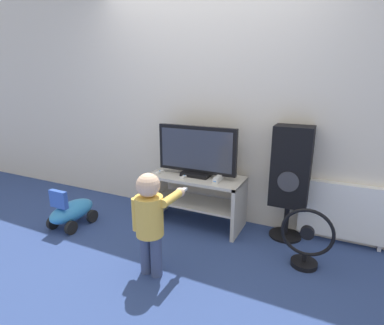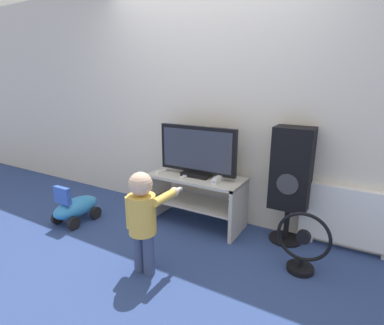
{
  "view_description": "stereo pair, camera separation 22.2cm",
  "coord_description": "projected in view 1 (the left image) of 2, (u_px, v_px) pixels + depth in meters",
  "views": [
    {
      "loc": [
        1.27,
        -2.49,
        1.52
      ],
      "look_at": [
        0.0,
        0.13,
        0.71
      ],
      "focal_mm": 28.0,
      "sensor_mm": 36.0,
      "label": 1
    },
    {
      "loc": [
        1.47,
        -2.38,
        1.52
      ],
      "look_at": [
        0.0,
        0.13,
        0.71
      ],
      "focal_mm": 28.0,
      "sensor_mm": 36.0,
      "label": 2
    }
  ],
  "objects": [
    {
      "name": "tv_stand",
      "position": [
        196.0,
        193.0,
        3.2
      ],
      "size": [
        1.01,
        0.44,
        0.54
      ],
      "color": "beige",
      "rests_on": "ground_plane"
    },
    {
      "name": "television",
      "position": [
        197.0,
        152.0,
        3.09
      ],
      "size": [
        0.86,
        0.2,
        0.53
      ],
      "color": "black",
      "rests_on": "tv_stand"
    },
    {
      "name": "child",
      "position": [
        150.0,
        216.0,
        2.31
      ],
      "size": [
        0.32,
        0.48,
        0.85
      ],
      "color": "#3F4C72",
      "rests_on": "ground_plane"
    },
    {
      "name": "speaker_tower",
      "position": [
        291.0,
        169.0,
        2.82
      ],
      "size": [
        0.35,
        0.31,
        1.11
      ],
      "color": "black",
      "rests_on": "ground_plane"
    },
    {
      "name": "ride_on_toy",
      "position": [
        71.0,
        211.0,
        3.18
      ],
      "size": [
        0.3,
        0.54,
        0.45
      ],
      "color": "#338CD1",
      "rests_on": "ground_plane"
    },
    {
      "name": "radiator",
      "position": [
        347.0,
        212.0,
        2.79
      ],
      "size": [
        0.85,
        0.08,
        0.6
      ],
      "color": "white",
      "rests_on": "ground_plane"
    },
    {
      "name": "remote_secondary",
      "position": [
        184.0,
        176.0,
        3.1
      ],
      "size": [
        0.04,
        0.13,
        0.03
      ],
      "color": "white",
      "rests_on": "tv_stand"
    },
    {
      "name": "floor_fan",
      "position": [
        306.0,
        241.0,
        2.47
      ],
      "size": [
        0.42,
        0.22,
        0.52
      ],
      "color": "black",
      "rests_on": "ground_plane"
    },
    {
      "name": "remote_primary",
      "position": [
        160.0,
        172.0,
        3.25
      ],
      "size": [
        0.05,
        0.13,
        0.03
      ],
      "color": "white",
      "rests_on": "tv_stand"
    },
    {
      "name": "ground_plane",
      "position": [
        186.0,
        232.0,
        3.1
      ],
      "size": [
        16.0,
        16.0,
        0.0
      ],
      "primitive_type": "plane",
      "color": "navy"
    },
    {
      "name": "wall_back",
      "position": [
        208.0,
        101.0,
        3.2
      ],
      "size": [
        10.0,
        0.06,
        2.6
      ],
      "color": "silver",
      "rests_on": "ground_plane"
    },
    {
      "name": "game_console",
      "position": [
        218.0,
        179.0,
        2.98
      ],
      "size": [
        0.05,
        0.2,
        0.05
      ],
      "color": "white",
      "rests_on": "tv_stand"
    }
  ]
}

